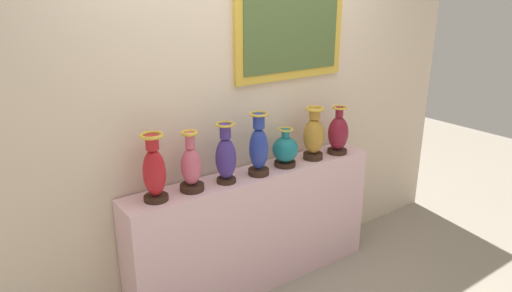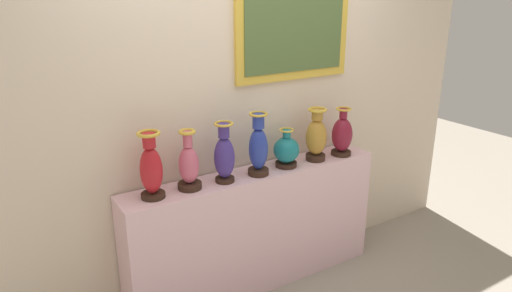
{
  "view_description": "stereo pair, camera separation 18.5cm",
  "coord_description": "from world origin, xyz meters",
  "px_view_note": "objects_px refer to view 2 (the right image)",
  "views": [
    {
      "loc": [
        -1.77,
        -2.46,
        2.14
      ],
      "look_at": [
        0.0,
        0.0,
        1.1
      ],
      "focal_mm": 32.66,
      "sensor_mm": 36.0,
      "label": 1
    },
    {
      "loc": [
        -1.61,
        -2.56,
        2.14
      ],
      "look_at": [
        0.0,
        0.0,
        1.1
      ],
      "focal_mm": 32.66,
      "sensor_mm": 36.0,
      "label": 2
    }
  ],
  "objects_px": {
    "vase_rose": "(189,165)",
    "vase_ochre": "(316,137)",
    "vase_indigo": "(224,156)",
    "vase_burgundy": "(342,135)",
    "vase_crimson": "(151,168)",
    "vase_teal": "(286,151)",
    "vase_cobalt": "(258,148)"
  },
  "relations": [
    {
      "from": "vase_rose",
      "to": "vase_burgundy",
      "type": "bearing_deg",
      "value": -1.72
    },
    {
      "from": "vase_indigo",
      "to": "vase_cobalt",
      "type": "distance_m",
      "value": 0.26
    },
    {
      "from": "vase_crimson",
      "to": "vase_burgundy",
      "type": "xyz_separation_m",
      "value": [
        1.51,
        -0.03,
        -0.03
      ]
    },
    {
      "from": "vase_crimson",
      "to": "vase_ochre",
      "type": "bearing_deg",
      "value": -0.77
    },
    {
      "from": "vase_crimson",
      "to": "vase_ochre",
      "type": "height_order",
      "value": "vase_crimson"
    },
    {
      "from": "vase_teal",
      "to": "vase_crimson",
      "type": "bearing_deg",
      "value": 179.45
    },
    {
      "from": "vase_indigo",
      "to": "vase_crimson",
      "type": "bearing_deg",
      "value": 178.18
    },
    {
      "from": "vase_indigo",
      "to": "vase_ochre",
      "type": "xyz_separation_m",
      "value": [
        0.77,
        -0.0,
        0.0
      ]
    },
    {
      "from": "vase_rose",
      "to": "vase_cobalt",
      "type": "xyz_separation_m",
      "value": [
        0.5,
        -0.03,
        0.04
      ]
    },
    {
      "from": "vase_burgundy",
      "to": "vase_rose",
      "type": "bearing_deg",
      "value": 178.28
    },
    {
      "from": "vase_ochre",
      "to": "vase_burgundy",
      "type": "bearing_deg",
      "value": -4.26
    },
    {
      "from": "vase_rose",
      "to": "vase_crimson",
      "type": "bearing_deg",
      "value": -179.35
    },
    {
      "from": "vase_crimson",
      "to": "vase_teal",
      "type": "xyz_separation_m",
      "value": [
        1.0,
        -0.01,
        -0.07
      ]
    },
    {
      "from": "vase_rose",
      "to": "vase_teal",
      "type": "bearing_deg",
      "value": -0.95
    },
    {
      "from": "vase_crimson",
      "to": "vase_rose",
      "type": "xyz_separation_m",
      "value": [
        0.25,
        0.0,
        -0.03
      ]
    },
    {
      "from": "vase_cobalt",
      "to": "vase_burgundy",
      "type": "height_order",
      "value": "vase_cobalt"
    },
    {
      "from": "vase_crimson",
      "to": "vase_ochre",
      "type": "distance_m",
      "value": 1.27
    },
    {
      "from": "vase_cobalt",
      "to": "vase_ochre",
      "type": "distance_m",
      "value": 0.52
    },
    {
      "from": "vase_rose",
      "to": "vase_indigo",
      "type": "relative_size",
      "value": 0.96
    },
    {
      "from": "vase_indigo",
      "to": "vase_cobalt",
      "type": "bearing_deg",
      "value": -3.31
    },
    {
      "from": "vase_crimson",
      "to": "vase_rose",
      "type": "height_order",
      "value": "vase_crimson"
    },
    {
      "from": "vase_crimson",
      "to": "vase_cobalt",
      "type": "height_order",
      "value": "vase_cobalt"
    },
    {
      "from": "vase_indigo",
      "to": "vase_burgundy",
      "type": "height_order",
      "value": "vase_indigo"
    },
    {
      "from": "vase_rose",
      "to": "vase_cobalt",
      "type": "height_order",
      "value": "vase_cobalt"
    },
    {
      "from": "vase_rose",
      "to": "vase_burgundy",
      "type": "relative_size",
      "value": 1.06
    },
    {
      "from": "vase_rose",
      "to": "vase_cobalt",
      "type": "bearing_deg",
      "value": -3.8
    },
    {
      "from": "vase_crimson",
      "to": "vase_teal",
      "type": "height_order",
      "value": "vase_crimson"
    },
    {
      "from": "vase_teal",
      "to": "vase_ochre",
      "type": "relative_size",
      "value": 0.7
    },
    {
      "from": "vase_teal",
      "to": "vase_indigo",
      "type": "bearing_deg",
      "value": -179.32
    },
    {
      "from": "vase_rose",
      "to": "vase_ochre",
      "type": "height_order",
      "value": "vase_ochre"
    },
    {
      "from": "vase_indigo",
      "to": "vase_burgundy",
      "type": "bearing_deg",
      "value": -1.09
    },
    {
      "from": "vase_ochre",
      "to": "vase_burgundy",
      "type": "distance_m",
      "value": 0.24
    }
  ]
}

